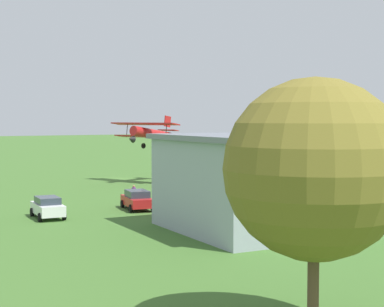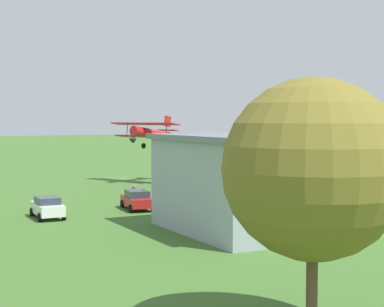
{
  "view_description": "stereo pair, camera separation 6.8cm",
  "coord_description": "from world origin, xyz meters",
  "px_view_note": "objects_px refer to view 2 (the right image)",
  "views": [
    {
      "loc": [
        29.6,
        70.64,
        7.41
      ],
      "look_at": [
        -1.95,
        15.19,
        3.82
      ],
      "focal_mm": 57.68,
      "sensor_mm": 36.0,
      "label": 1
    },
    {
      "loc": [
        29.54,
        70.67,
        7.41
      ],
      "look_at": [
        -1.95,
        15.19,
        3.82
      ],
      "focal_mm": 57.68,
      "sensor_mm": 36.0,
      "label": 2
    }
  ],
  "objects_px": {
    "car_yellow": "(348,186)",
    "person_walking_on_apron": "(219,189)",
    "person_beside_truck": "(251,187)",
    "person_watching_takeoff": "(155,194)",
    "hangar": "(343,177)",
    "car_red": "(137,199)",
    "tree_at_field_edge": "(313,169)",
    "person_crossing_taxiway": "(134,194)",
    "car_white": "(47,207)",
    "person_near_hangar_door": "(282,187)",
    "biplane": "(150,133)"
  },
  "relations": [
    {
      "from": "person_walking_on_apron",
      "to": "biplane",
      "type": "bearing_deg",
      "value": -92.77
    },
    {
      "from": "car_white",
      "to": "tree_at_field_edge",
      "type": "bearing_deg",
      "value": 91.42
    },
    {
      "from": "car_yellow",
      "to": "tree_at_field_edge",
      "type": "distance_m",
      "value": 41.13
    },
    {
      "from": "biplane",
      "to": "tree_at_field_edge",
      "type": "xyz_separation_m",
      "value": [
        17.42,
        48.89,
        -0.05
      ]
    },
    {
      "from": "car_red",
      "to": "person_beside_truck",
      "type": "height_order",
      "value": "person_beside_truck"
    },
    {
      "from": "person_crossing_taxiway",
      "to": "tree_at_field_edge",
      "type": "relative_size",
      "value": 0.18
    },
    {
      "from": "car_red",
      "to": "tree_at_field_edge",
      "type": "distance_m",
      "value": 30.85
    },
    {
      "from": "biplane",
      "to": "car_yellow",
      "type": "bearing_deg",
      "value": 120.0
    },
    {
      "from": "person_crossing_taxiway",
      "to": "tree_at_field_edge",
      "type": "distance_m",
      "value": 35.0
    },
    {
      "from": "person_near_hangar_door",
      "to": "hangar",
      "type": "bearing_deg",
      "value": 69.13
    },
    {
      "from": "car_white",
      "to": "person_crossing_taxiway",
      "type": "xyz_separation_m",
      "value": [
        -9.13,
        -4.67,
        -0.07
      ]
    },
    {
      "from": "car_red",
      "to": "person_crossing_taxiway",
      "type": "xyz_separation_m",
      "value": [
        -1.47,
        -3.95,
        -0.06
      ]
    },
    {
      "from": "tree_at_field_edge",
      "to": "hangar",
      "type": "bearing_deg",
      "value": -135.71
    },
    {
      "from": "car_white",
      "to": "person_near_hangar_door",
      "type": "distance_m",
      "value": 23.56
    },
    {
      "from": "car_yellow",
      "to": "person_walking_on_apron",
      "type": "xyz_separation_m",
      "value": [
        12.48,
        -3.78,
        0.03
      ]
    },
    {
      "from": "car_red",
      "to": "person_crossing_taxiway",
      "type": "relative_size",
      "value": 2.89
    },
    {
      "from": "person_watching_takeoff",
      "to": "person_walking_on_apron",
      "type": "bearing_deg",
      "value": 179.07
    },
    {
      "from": "car_yellow",
      "to": "person_crossing_taxiway",
      "type": "xyz_separation_m",
      "value": [
        20.7,
        -4.97,
        -0.05
      ]
    },
    {
      "from": "hangar",
      "to": "car_yellow",
      "type": "bearing_deg",
      "value": -135.09
    },
    {
      "from": "person_beside_truck",
      "to": "tree_at_field_edge",
      "type": "xyz_separation_m",
      "value": [
        20.71,
        33.15,
        4.9
      ]
    },
    {
      "from": "person_beside_truck",
      "to": "tree_at_field_edge",
      "type": "relative_size",
      "value": 0.18
    },
    {
      "from": "hangar",
      "to": "car_yellow",
      "type": "xyz_separation_m",
      "value": [
        -11.62,
        -11.58,
        -2.38
      ]
    },
    {
      "from": "car_yellow",
      "to": "person_walking_on_apron",
      "type": "relative_size",
      "value": 2.72
    },
    {
      "from": "person_watching_takeoff",
      "to": "person_crossing_taxiway",
      "type": "height_order",
      "value": "person_crossing_taxiway"
    },
    {
      "from": "hangar",
      "to": "person_near_hangar_door",
      "type": "height_order",
      "value": "hangar"
    },
    {
      "from": "person_near_hangar_door",
      "to": "tree_at_field_edge",
      "type": "distance_m",
      "value": 38.68
    },
    {
      "from": "car_red",
      "to": "car_white",
      "type": "xyz_separation_m",
      "value": [
        7.66,
        0.72,
        0.01
      ]
    },
    {
      "from": "car_white",
      "to": "person_beside_truck",
      "type": "relative_size",
      "value": 2.62
    },
    {
      "from": "hangar",
      "to": "tree_at_field_edge",
      "type": "height_order",
      "value": "tree_at_field_edge"
    },
    {
      "from": "hangar",
      "to": "person_crossing_taxiway",
      "type": "distance_m",
      "value": 19.04
    },
    {
      "from": "hangar",
      "to": "person_walking_on_apron",
      "type": "xyz_separation_m",
      "value": [
        0.86,
        -15.36,
        -2.35
      ]
    },
    {
      "from": "hangar",
      "to": "person_crossing_taxiway",
      "type": "bearing_deg",
      "value": -61.27
    },
    {
      "from": "person_walking_on_apron",
      "to": "tree_at_field_edge",
      "type": "bearing_deg",
      "value": 62.86
    },
    {
      "from": "hangar",
      "to": "person_near_hangar_door",
      "type": "bearing_deg",
      "value": -110.87
    },
    {
      "from": "car_yellow",
      "to": "person_watching_takeoff",
      "type": "relative_size",
      "value": 3.03
    },
    {
      "from": "person_walking_on_apron",
      "to": "tree_at_field_edge",
      "type": "distance_m",
      "value": 36.76
    },
    {
      "from": "person_walking_on_apron",
      "to": "person_beside_truck",
      "type": "bearing_deg",
      "value": -169.99
    },
    {
      "from": "car_yellow",
      "to": "tree_at_field_edge",
      "type": "xyz_separation_m",
      "value": [
        29.11,
        28.64,
        4.88
      ]
    },
    {
      "from": "car_yellow",
      "to": "person_walking_on_apron",
      "type": "bearing_deg",
      "value": -16.86
    },
    {
      "from": "hangar",
      "to": "car_red",
      "type": "height_order",
      "value": "hangar"
    },
    {
      "from": "car_red",
      "to": "person_crossing_taxiway",
      "type": "height_order",
      "value": "car_red"
    },
    {
      "from": "hangar",
      "to": "person_crossing_taxiway",
      "type": "height_order",
      "value": "hangar"
    },
    {
      "from": "person_beside_truck",
      "to": "person_watching_takeoff",
      "type": "relative_size",
      "value": 1.05
    },
    {
      "from": "biplane",
      "to": "person_walking_on_apron",
      "type": "bearing_deg",
      "value": 87.23
    },
    {
      "from": "person_walking_on_apron",
      "to": "person_watching_takeoff",
      "type": "bearing_deg",
      "value": -0.93
    },
    {
      "from": "car_yellow",
      "to": "car_white",
      "type": "relative_size",
      "value": 1.1
    },
    {
      "from": "biplane",
      "to": "person_near_hangar_door",
      "type": "xyz_separation_m",
      "value": [
        -5.34,
        18.0,
        -4.92
      ]
    },
    {
      "from": "hangar",
      "to": "car_yellow",
      "type": "relative_size",
      "value": 5.7
    },
    {
      "from": "car_red",
      "to": "person_near_hangar_door",
      "type": "relative_size",
      "value": 2.72
    },
    {
      "from": "person_crossing_taxiway",
      "to": "person_watching_takeoff",
      "type": "bearing_deg",
      "value": 145.23
    }
  ]
}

